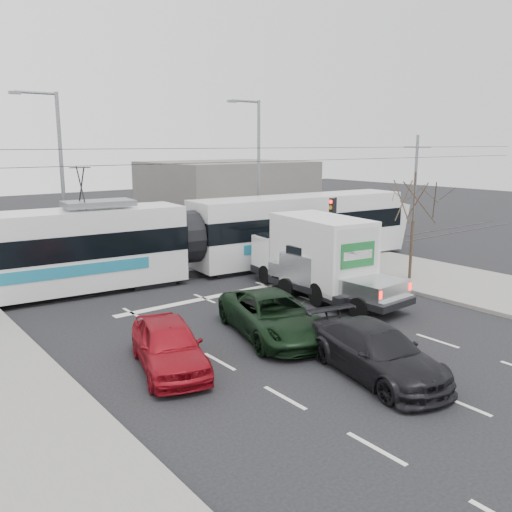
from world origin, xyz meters
TOP-DOWN VIEW (x-y plane):
  - ground at (0.00, 0.00)m, footprint 120.00×120.00m
  - sidewalk_right at (9.00, 0.00)m, footprint 6.00×60.00m
  - rails at (0.00, 10.00)m, footprint 60.00×1.60m
  - building_right at (12.00, 24.00)m, footprint 12.00×10.00m
  - bare_tree at (7.60, 2.50)m, footprint 2.40×2.40m
  - traffic_signal at (6.47, 6.50)m, footprint 0.44×0.44m
  - street_lamp_near at (7.31, 14.00)m, footprint 2.38×0.25m
  - street_lamp_far at (-4.19, 16.00)m, footprint 2.38×0.25m
  - catenary at (0.00, 10.00)m, footprint 60.00×0.20m
  - tram at (-0.39, 9.71)m, footprint 26.74×5.23m
  - silver_pickup at (2.24, 2.54)m, footprint 2.48×6.24m
  - box_truck at (2.58, 3.90)m, footprint 3.30×7.10m
  - navy_pickup at (5.11, 5.17)m, footprint 3.59×5.17m
  - green_car at (-2.29, 0.72)m, footprint 3.75×5.72m
  - red_car at (-6.44, 0.46)m, footprint 2.92×4.64m
  - dark_car at (-2.07, -3.53)m, footprint 2.95×5.21m

SIDE VIEW (x-z plane):
  - ground at x=0.00m, z-range 0.00..0.00m
  - rails at x=0.00m, z-range 0.00..0.03m
  - sidewalk_right at x=9.00m, z-range 0.00..0.15m
  - dark_car at x=-2.07m, z-range 0.00..1.42m
  - green_car at x=-2.29m, z-range 0.00..1.46m
  - red_car at x=-6.44m, z-range 0.00..1.47m
  - navy_pickup at x=5.11m, z-range -0.01..2.04m
  - silver_pickup at x=2.24m, z-range -0.01..2.22m
  - box_truck at x=2.58m, z-range -0.02..3.40m
  - tram at x=-0.39m, z-range -0.79..4.64m
  - building_right at x=12.00m, z-range 0.00..5.00m
  - traffic_signal at x=6.47m, z-range 0.94..4.54m
  - bare_tree at x=7.60m, z-range 1.29..6.29m
  - catenary at x=0.00m, z-range 0.38..7.38m
  - street_lamp_near at x=7.31m, z-range 0.61..9.61m
  - street_lamp_far at x=-4.19m, z-range 0.61..9.61m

